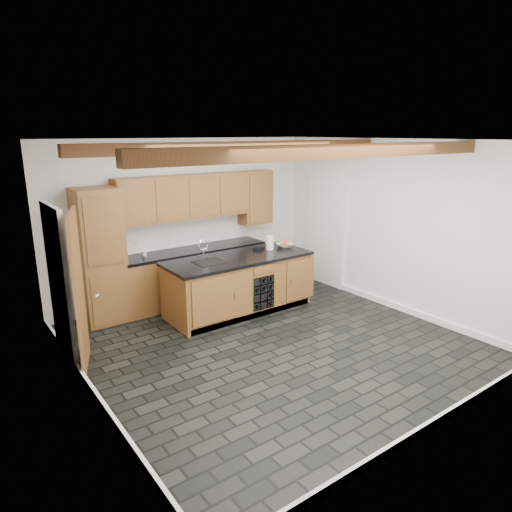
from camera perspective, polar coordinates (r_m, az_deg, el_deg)
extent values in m
plane|color=black|center=(6.61, 2.08, -10.75)|extent=(5.00, 5.00, 0.00)
plane|color=white|center=(8.19, -8.70, 4.55)|extent=(5.00, 0.00, 5.00)
plane|color=white|center=(5.04, -20.80, -3.07)|extent=(0.00, 5.00, 5.00)
plane|color=white|center=(7.89, 16.66, 3.67)|extent=(0.00, 5.00, 5.00)
plane|color=white|center=(5.94, 2.34, 14.30)|extent=(5.00, 5.00, 0.00)
cube|color=brown|center=(5.06, 10.99, 12.74)|extent=(4.90, 0.15, 0.15)
cube|color=brown|center=(6.43, -1.08, 13.49)|extent=(4.90, 0.15, 0.15)
cube|color=white|center=(5.60, -19.25, -16.28)|extent=(0.04, 5.00, 0.10)
cube|color=white|center=(8.24, 15.87, -5.58)|extent=(0.04, 5.00, 0.10)
cube|color=white|center=(5.14, 20.45, -19.46)|extent=(5.00, 0.04, 0.10)
cube|color=white|center=(6.37, -23.41, -3.19)|extent=(0.06, 0.94, 2.04)
cube|color=brown|center=(6.08, -21.26, -4.01)|extent=(0.31, 0.77, 2.00)
cube|color=white|center=(8.91, 8.73, 2.91)|extent=(0.06, 0.98, 2.04)
cube|color=black|center=(8.93, 8.84, 2.80)|extent=(0.02, 0.86, 1.96)
cube|color=brown|center=(7.39, -18.88, -0.06)|extent=(0.65, 0.60, 2.10)
cube|color=brown|center=(8.16, -7.61, -2.42)|extent=(2.60, 0.60, 0.88)
cube|color=black|center=(8.03, -7.72, 0.74)|extent=(2.64, 0.62, 0.05)
cube|color=white|center=(8.21, -8.76, 3.08)|extent=(2.60, 0.02, 0.52)
cube|color=brown|center=(7.92, -9.04, 7.28)|extent=(2.40, 0.35, 0.75)
cube|color=brown|center=(8.71, -0.13, 7.35)|extent=(0.60, 0.35, 1.00)
cube|color=brown|center=(7.58, -2.17, -3.67)|extent=(2.40, 0.90, 0.88)
cube|color=black|center=(7.44, -2.21, -0.29)|extent=(2.46, 0.96, 0.05)
cube|color=brown|center=(6.84, -5.03, -5.51)|extent=(0.80, 0.02, 0.70)
cube|color=brown|center=(7.77, 5.57, -2.94)|extent=(0.60, 0.02, 0.70)
cube|color=black|center=(7.45, 0.32, -4.33)|extent=(0.42, 0.30, 0.56)
cylinder|color=black|center=(7.43, 1.37, -2.67)|extent=(0.07, 0.26, 0.07)
cylinder|color=black|center=(7.42, -0.38, -6.15)|extent=(0.07, 0.26, 0.07)
cylinder|color=black|center=(7.57, 1.35, -5.70)|extent=(0.07, 0.26, 0.07)
cylinder|color=black|center=(7.48, 1.37, -3.69)|extent=(0.07, 0.26, 0.07)
cylinder|color=black|center=(7.52, 1.36, -4.70)|extent=(0.07, 0.26, 0.07)
cylinder|color=black|center=(7.32, -0.38, -4.11)|extent=(0.07, 0.26, 0.07)
cylinder|color=black|center=(7.40, 0.50, -3.90)|extent=(0.07, 0.26, 0.07)
cylinder|color=black|center=(7.35, 0.51, -2.87)|extent=(0.07, 0.26, 0.07)
cube|color=black|center=(7.16, -5.86, -0.82)|extent=(0.45, 0.40, 0.02)
cylinder|color=silver|center=(7.28, -6.60, 0.29)|extent=(0.02, 0.02, 0.20)
torus|color=silver|center=(7.25, -6.64, 1.36)|extent=(0.18, 0.02, 0.18)
cylinder|color=silver|center=(7.26, -7.14, -0.27)|extent=(0.02, 0.02, 0.08)
cylinder|color=silver|center=(7.33, -6.05, -0.07)|extent=(0.02, 0.02, 0.08)
cube|color=black|center=(7.89, 0.33, 0.97)|extent=(0.21, 0.16, 0.04)
cylinder|color=black|center=(7.88, 0.33, 1.17)|extent=(0.13, 0.13, 0.02)
imported|color=beige|center=(8.06, 3.60, 1.35)|extent=(0.34, 0.34, 0.07)
sphere|color=red|center=(8.08, 3.88, 1.66)|extent=(0.07, 0.07, 0.07)
sphere|color=#FC4C16|center=(8.10, 3.47, 1.69)|extent=(0.07, 0.07, 0.07)
sphere|color=olive|center=(8.05, 3.25, 1.61)|extent=(0.07, 0.07, 0.07)
sphere|color=red|center=(8.01, 3.51, 1.53)|extent=(0.07, 0.07, 0.07)
sphere|color=orange|center=(8.02, 3.90, 1.56)|extent=(0.07, 0.07, 0.07)
cylinder|color=white|center=(7.87, 1.75, 1.65)|extent=(0.13, 0.13, 0.24)
imported|color=white|center=(7.69, -13.81, 0.33)|extent=(0.12, 0.12, 0.09)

